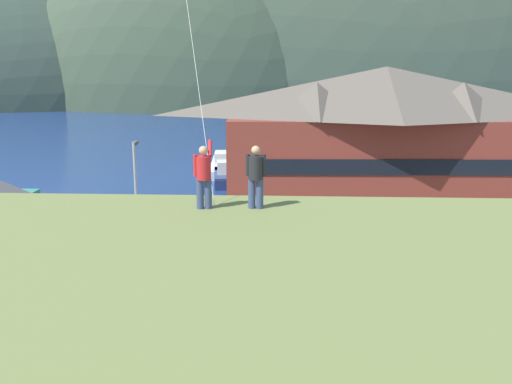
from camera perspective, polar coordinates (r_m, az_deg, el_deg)
The scene contains 20 objects.
ground_plane at distance 25.01m, azimuth -4.10°, elevation -13.71°, with size 600.00×600.00×0.00m, color #66604C.
parking_lot_pad at distance 29.50m, azimuth -2.98°, elevation -9.22°, with size 40.00×20.00×0.10m, color gray.
bay_water at distance 82.94m, azimuth 0.69°, elevation 5.46°, with size 360.00×84.00×0.03m, color navy.
far_hill_east_peak at distance 144.07m, azimuth -5.84°, elevation 8.73°, with size 82.79×58.13×82.69m, color #3D4C38.
far_hill_center_saddle at distance 141.34m, azimuth 5.03°, elevation 8.66°, with size 136.72×46.31×95.15m, color #42513D.
harbor_lodge at distance 44.64m, azimuth 12.48°, elevation 5.58°, with size 24.89×9.64×10.55m.
wharf_dock at distance 55.64m, azimuth 0.58°, elevation 1.91°, with size 3.20×11.65×0.70m.
moored_boat_wharfside at distance 57.36m, azimuth -3.07°, elevation 2.62°, with size 3.24×8.62×2.16m.
moored_boat_outer_mooring at distance 56.02m, azimuth 4.16°, elevation 2.35°, with size 2.83×7.22×2.16m.
moored_boat_inner_slip at distance 52.29m, azimuth -3.10°, elevation 1.57°, with size 2.53×5.99×2.16m.
parked_car_front_row_end at distance 31.39m, azimuth 0.58°, elevation -5.81°, with size 4.21×2.08×1.82m.
parked_car_mid_row_far at distance 24.68m, azimuth -6.03°, elevation -11.39°, with size 4.34×2.35×1.82m.
parked_car_front_row_silver at distance 32.88m, azimuth -16.97°, elevation -5.51°, with size 4.34×2.34×1.82m.
parked_car_back_row_left at distance 26.02m, azimuth 7.69°, elevation -10.10°, with size 4.24×2.12×1.82m.
parked_car_front_row_red at distance 32.65m, azimuth 20.46°, elevation -5.92°, with size 4.20×2.06×1.82m.
parked_car_corner_spot at distance 30.37m, azimuth 12.01°, elevation -6.78°, with size 4.33×2.32×1.82m.
parked_car_lone_by_shed at distance 25.09m, azimuth 21.41°, elevation -11.87°, with size 4.30×2.26×1.82m.
parking_light_pole at distance 34.60m, azimuth -11.73°, elevation 0.46°, with size 0.24×0.78×6.38m.
person_kite_flyer at distance 15.82m, azimuth -5.17°, elevation 1.71°, with size 0.52×0.68×1.86m.
person_companion at distance 15.78m, azimuth -0.02°, elevation 1.68°, with size 0.55×0.40×1.74m.
Camera 1 is at (2.75, -22.11, 11.35)m, focal length 40.66 mm.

